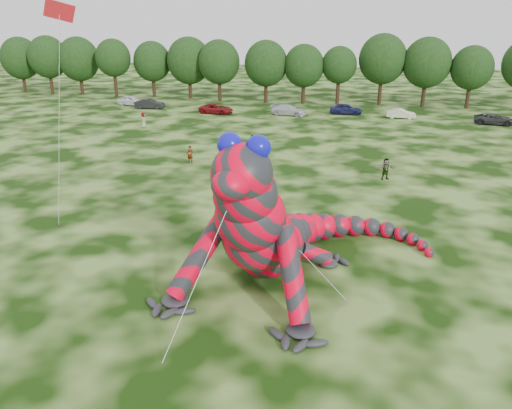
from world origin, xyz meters
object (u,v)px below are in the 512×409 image
Objects in this scene: car_4 at (346,109)px; tree_0 at (21,65)px; tree_7 at (266,72)px; tree_11 at (426,72)px; spectator_1 at (253,144)px; tree_3 at (114,68)px; tree_9 at (339,76)px; tree_10 at (382,69)px; tree_4 at (153,69)px; spectator_0 at (190,155)px; tree_5 at (189,68)px; car_0 at (132,101)px; car_1 at (150,104)px; spectator_5 at (386,169)px; car_2 at (216,109)px; flying_kite at (59,29)px; car_5 at (401,114)px; tree_8 at (304,74)px; tree_12 at (471,77)px; tree_2 at (79,66)px; tree_1 at (49,65)px; car_6 at (494,119)px; inflatable_gecko at (276,196)px; car_3 at (289,110)px; tree_6 at (219,71)px.

tree_0 is at bearing 76.15° from car_4.
car_4 is at bearing -30.70° from tree_7.
tree_11 is 5.70× the size of spectator_1.
tree_3 is 25.64m from tree_7.
tree_9 is 0.83× the size of tree_10.
tree_4 reaches higher than spectator_0.
car_4 is (25.82, -9.22, -4.14)m from tree_5.
car_4 is 2.52× the size of spectator_1.
tree_9 is at bearing -69.43° from car_0.
tree_0 is 31.30m from car_1.
spectator_5 is (-0.22, -38.60, -4.36)m from tree_10.
tree_10 is at bearing -53.25° from car_2.
car_0 is at bearing 112.21° from flying_kite.
car_1 is 1.14× the size of car_5.
spectator_0 is (25.35, -35.82, -3.91)m from tree_3.
tree_0 is 24.92m from tree_4.
tree_10 is 2.40× the size of car_0.
spectator_0 is at bearing -40.69° from tree_0.
car_2 is at bearing -106.41° from car_1.
spectator_5 is (11.40, -37.01, -3.57)m from tree_8.
tree_8 is 5.51× the size of spectator_0.
tree_12 reaches higher than car_1.
tree_12 reaches higher than spectator_1.
tree_2 is 38.84m from tree_8.
tree_7 is at bearing 123.92° from spectator_1.
spectator_1 is at bearing -121.08° from tree_11.
tree_1 is 51.98m from car_4.
tree_2 is at bearing 179.79° from tree_4.
tree_0 is 1.98× the size of car_2.
spectator_5 is (-14.13, -26.06, 0.22)m from car_6.
tree_10 is 26.15m from car_2.
tree_10 is (6.56, 56.04, 1.12)m from inflatable_gecko.
car_0 is at bearing 82.79° from car_2.
inflatable_gecko is 9.22× the size of spectator_5.
car_6 is (20.24, -11.31, -3.66)m from tree_9.
tree_12 is at bearing 12.68° from car_6.
tree_1 is at bearing 57.92° from car_1.
car_6 is (69.66, -12.01, -4.23)m from tree_1.
car_1 is 2.67× the size of spectator_0.
car_1 is 29.53m from spectator_1.
tree_7 reaches higher than car_3.
car_5 is (9.00, -9.58, -3.71)m from tree_9.
car_0 is 4.41m from car_1.
tree_9 is 38.02m from spectator_5.
tree_2 is 65.70m from car_6.
tree_2 is at bearing -2.34° from tree_0.
tree_6 is 11.69m from car_2.
tree_4 is 1.88× the size of car_2.
tree_1 is at bearing 178.13° from tree_7.
inflatable_gecko reaches higher than car_3.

